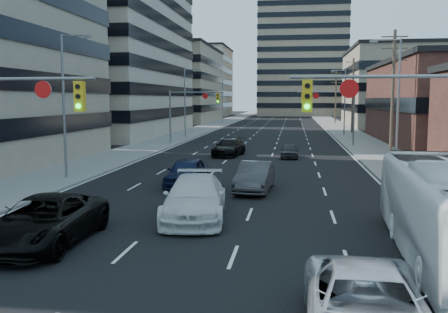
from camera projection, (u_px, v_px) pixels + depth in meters
road_surface at (280, 117)px, 138.26m from camera, size 18.00×300.00×0.02m
sidewalk_left at (239, 117)px, 139.83m from camera, size 5.00×300.00×0.15m
sidewalk_right at (322, 117)px, 136.68m from camera, size 5.00×300.00×0.15m
office_left_mid at (79, 36)px, 71.48m from camera, size 26.00×34.00×28.00m
office_left_far at (169, 86)px, 111.11m from camera, size 20.00×30.00×16.00m
office_right_far at (410, 89)px, 92.71m from camera, size 22.00×28.00×14.00m
apartment_tower at (303, 21)px, 153.79m from camera, size 26.00×26.00×58.00m
bg_block_left at (189, 83)px, 150.79m from camera, size 24.00×24.00×20.00m
bg_block_right at (401, 96)px, 133.19m from camera, size 22.00×22.00×12.00m
signal_near_right at (408, 121)px, 16.70m from camera, size 6.59×0.33×6.00m
signal_far_left at (190, 106)px, 55.18m from camera, size 6.09×0.33×6.00m
signal_far_right at (332, 106)px, 53.08m from camera, size 6.09×0.33×6.00m
utility_pole_block at (393, 91)px, 43.44m from camera, size 2.20×0.28×11.00m
utility_pole_midblock at (353, 94)px, 72.96m from camera, size 2.20×0.28×11.00m
utility_pole_distant at (336, 96)px, 102.47m from camera, size 2.20×0.28×11.00m
streetlight_left_near at (66, 99)px, 30.86m from camera, size 2.03×0.22×9.00m
streetlight_left_mid at (186, 99)px, 65.30m from camera, size 2.03×0.22×9.00m
streetlight_left_far at (223, 99)px, 99.74m from camera, size 2.03×0.22×9.00m
streetlight_right_near at (396, 99)px, 32.95m from camera, size 2.03×0.22×9.00m
streetlight_right_far at (344, 99)px, 67.39m from camera, size 2.03×0.22×9.00m
black_pickup at (44, 221)px, 17.29m from camera, size 2.89×6.12×1.69m
white_van at (195, 198)px, 21.01m from camera, size 3.19×6.42×1.79m
silver_suv at (367, 309)px, 10.19m from camera, size 2.73×5.65×1.55m
transit_bus at (445, 212)px, 15.61m from camera, size 3.15×11.20×3.09m
sedan_blue at (187, 172)px, 28.99m from camera, size 2.09×4.86×1.64m
sedan_grey_center at (255, 177)px, 27.37m from camera, size 2.05×5.00×1.61m
sedan_black_far at (229, 147)px, 44.41m from camera, size 2.84×5.50×1.53m
sedan_grey_right at (290, 151)px, 42.85m from camera, size 1.50×3.67×1.25m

